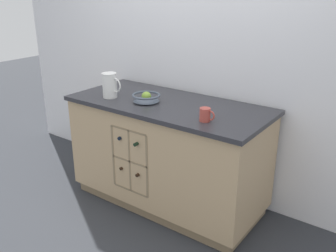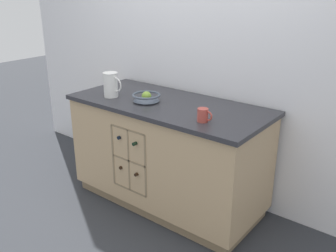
% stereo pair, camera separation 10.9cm
% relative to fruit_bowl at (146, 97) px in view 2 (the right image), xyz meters
% --- Properties ---
extents(ground_plane, '(14.00, 14.00, 0.00)m').
position_rel_fruit_bowl_xyz_m(ground_plane, '(0.15, 0.09, -0.96)').
color(ground_plane, '#2D3035').
extents(back_wall, '(4.40, 0.06, 2.55)m').
position_rel_fruit_bowl_xyz_m(back_wall, '(0.15, 0.51, 0.32)').
color(back_wall, white).
rests_on(back_wall, ground_plane).
extents(kitchen_island, '(1.66, 0.76, 0.91)m').
position_rel_fruit_bowl_xyz_m(kitchen_island, '(0.15, 0.09, -0.49)').
color(kitchen_island, '#8B7354').
rests_on(kitchen_island, ground_plane).
extents(fruit_bowl, '(0.23, 0.23, 0.09)m').
position_rel_fruit_bowl_xyz_m(fruit_bowl, '(0.00, 0.00, 0.00)').
color(fruit_bowl, '#4C5666').
rests_on(fruit_bowl, kitchen_island).
extents(white_pitcher, '(0.19, 0.12, 0.21)m').
position_rel_fruit_bowl_xyz_m(white_pitcher, '(-0.33, -0.07, 0.07)').
color(white_pitcher, white).
rests_on(white_pitcher, kitchen_island).
extents(ceramic_mug, '(0.12, 0.08, 0.09)m').
position_rel_fruit_bowl_xyz_m(ceramic_mug, '(0.62, -0.11, 0.00)').
color(ceramic_mug, '#B7473D').
rests_on(ceramic_mug, kitchen_island).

